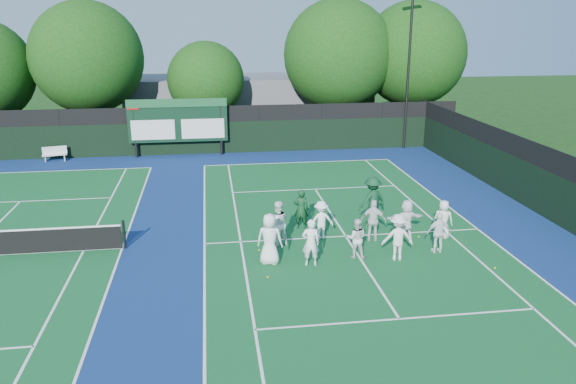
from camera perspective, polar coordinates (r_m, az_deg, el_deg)
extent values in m
plane|color=#13350E|center=(21.27, 6.52, -5.50)|extent=(120.00, 120.00, 0.00)
cube|color=navy|center=(21.58, -9.85, -5.30)|extent=(34.00, 32.00, 0.01)
cube|color=#115526|center=(22.16, 5.88, -4.49)|extent=(10.97, 23.77, 0.00)
cube|color=white|center=(33.27, 1.01, 3.02)|extent=(10.97, 0.08, 0.00)
cube|color=white|center=(21.56, -8.48, -5.22)|extent=(0.08, 23.77, 0.00)
cube|color=white|center=(24.03, 18.71, -3.58)|extent=(0.08, 23.77, 0.00)
cube|color=white|center=(21.58, -4.83, -5.06)|extent=(0.08, 23.77, 0.00)
cube|color=white|center=(23.46, 15.71, -3.81)|extent=(0.08, 23.77, 0.00)
cube|color=white|center=(16.63, 11.25, -12.53)|extent=(8.23, 0.08, 0.00)
cube|color=white|center=(28.06, 2.77, 0.30)|extent=(8.23, 0.08, 0.00)
cube|color=white|center=(22.16, 5.88, -4.48)|extent=(0.08, 12.80, 0.00)
cube|color=white|center=(34.04, -22.97, 1.97)|extent=(10.97, 0.08, 0.00)
cube|color=white|center=(21.82, -16.49, -5.49)|extent=(0.08, 23.77, 0.00)
cube|color=white|center=(22.08, -20.02, -5.58)|extent=(0.08, 23.77, 0.00)
cube|color=white|center=(28.98, -25.56, -0.87)|extent=(8.23, 0.08, 0.00)
cube|color=black|center=(35.69, -9.39, 5.40)|extent=(34.00, 0.08, 2.00)
cube|color=black|center=(35.42, -9.51, 7.77)|extent=(34.00, 0.05, 1.00)
cube|color=black|center=(25.48, 26.01, -0.93)|extent=(0.08, 32.00, 2.00)
cube|color=black|center=(25.10, 26.45, 2.33)|extent=(0.05, 32.00, 1.00)
cylinder|color=black|center=(35.43, -15.32, 6.17)|extent=(0.16, 0.16, 3.50)
cylinder|color=black|center=(35.15, -6.83, 6.57)|extent=(0.16, 0.16, 3.50)
cube|color=black|center=(35.12, -11.14, 7.11)|extent=(6.00, 0.15, 2.60)
cube|color=#164E28|center=(34.85, -11.25, 8.86)|extent=(6.00, 0.05, 0.50)
cube|color=silver|center=(35.22, -13.54, 6.15)|extent=(2.60, 0.04, 1.20)
cube|color=silver|center=(35.06, -8.63, 6.39)|extent=(2.60, 0.04, 1.20)
cube|color=#A0130D|center=(35.10, -15.52, 8.46)|extent=(0.70, 0.04, 0.50)
cube|color=slate|center=(43.51, -3.96, 9.03)|extent=(18.00, 6.00, 4.00)
cylinder|color=black|center=(37.02, 12.13, 11.93)|extent=(0.16, 0.16, 10.00)
cylinder|color=black|center=(21.61, -16.31, -4.17)|extent=(0.10, 0.10, 1.10)
cube|color=silver|center=(36.31, -22.64, 3.50)|extent=(1.43, 0.70, 0.06)
cube|color=silver|center=(36.39, -22.63, 3.95)|extent=(1.35, 0.40, 0.46)
cube|color=silver|center=(36.50, -23.44, 3.14)|extent=(0.13, 0.33, 0.37)
cube|color=silver|center=(36.22, -21.75, 3.24)|extent=(0.13, 0.33, 0.37)
cylinder|color=black|center=(39.75, -19.11, 6.67)|extent=(0.44, 0.44, 3.08)
sphere|color=#0F370C|center=(39.27, -19.73, 12.74)|extent=(7.17, 7.17, 7.17)
sphere|color=#0F370C|center=(39.50, -18.67, 11.82)|extent=(5.02, 5.02, 5.02)
cylinder|color=black|center=(39.09, -8.15, 6.70)|extent=(0.44, 0.44, 2.30)
sphere|color=#0F370C|center=(38.66, -8.35, 11.18)|extent=(5.13, 5.13, 5.13)
sphere|color=#0F370C|center=(39.01, -7.42, 10.52)|extent=(3.59, 3.59, 3.59)
cylinder|color=black|center=(40.05, 4.98, 7.54)|extent=(0.44, 0.44, 2.97)
sphere|color=#0F370C|center=(39.56, 5.15, 13.71)|extent=(7.54, 7.54, 7.54)
sphere|color=#0F370C|center=(40.04, 5.88, 12.65)|extent=(5.28, 5.28, 5.28)
cylinder|color=black|center=(41.56, 12.24, 7.66)|extent=(0.44, 0.44, 3.09)
sphere|color=#0F370C|center=(41.10, 12.63, 13.53)|extent=(7.26, 7.26, 7.26)
sphere|color=#0F370C|center=(41.64, 13.21, 12.53)|extent=(5.08, 5.08, 5.08)
sphere|color=#BCC617|center=(18.67, -2.08, -8.64)|extent=(0.07, 0.07, 0.07)
sphere|color=#BCC617|center=(24.68, 11.39, -2.39)|extent=(0.07, 0.07, 0.07)
sphere|color=#BCC617|center=(20.55, 20.28, -7.26)|extent=(0.07, 0.07, 0.07)
sphere|color=#BCC617|center=(20.73, -2.94, -5.92)|extent=(0.07, 0.07, 0.07)
sphere|color=#BCC617|center=(22.21, 2.38, -4.29)|extent=(0.07, 0.07, 0.07)
sphere|color=#BCC617|center=(22.52, 13.13, -4.45)|extent=(0.07, 0.07, 0.07)
imported|color=white|center=(19.36, -1.88, -4.80)|extent=(1.02, 0.80, 1.83)
imported|color=white|center=(19.28, 2.33, -5.15)|extent=(0.65, 0.47, 1.69)
imported|color=silver|center=(20.08, 6.97, -4.68)|extent=(0.84, 0.73, 1.46)
imported|color=silver|center=(20.08, 11.09, -4.52)|extent=(1.16, 0.74, 1.69)
imported|color=white|center=(21.05, 15.08, -4.01)|extent=(0.91, 0.40, 1.53)
imported|color=white|center=(20.92, -1.07, -3.21)|extent=(0.99, 0.87, 1.74)
imported|color=white|center=(21.63, 3.38, -2.86)|extent=(1.01, 0.61, 1.52)
imported|color=silver|center=(21.62, 8.68, -2.88)|extent=(1.04, 0.69, 1.64)
imported|color=white|center=(21.93, 11.93, -2.79)|extent=(1.54, 0.63, 1.62)
imported|color=white|center=(22.45, 15.47, -2.70)|extent=(0.88, 0.73, 1.53)
imported|color=#0F381B|center=(22.62, 1.34, -1.75)|extent=(0.67, 0.52, 1.65)
imported|color=#103B21|center=(23.50, 8.56, -0.81)|extent=(1.44, 1.14, 1.96)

